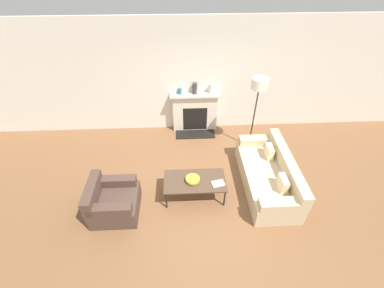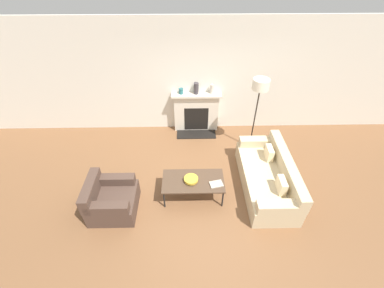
{
  "view_description": "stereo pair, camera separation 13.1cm",
  "coord_description": "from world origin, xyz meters",
  "px_view_note": "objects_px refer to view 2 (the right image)",
  "views": [
    {
      "loc": [
        -0.45,
        -3.42,
        4.22
      ],
      "look_at": [
        -0.23,
        1.17,
        0.45
      ],
      "focal_mm": 24.0,
      "sensor_mm": 36.0,
      "label": 1
    },
    {
      "loc": [
        -0.32,
        -3.43,
        4.22
      ],
      "look_at": [
        -0.23,
        1.17,
        0.45
      ],
      "focal_mm": 24.0,
      "sensor_mm": 36.0,
      "label": 2
    }
  ],
  "objects_px": {
    "coffee_table": "(193,182)",
    "floor_lamp": "(260,92)",
    "bowl": "(191,179)",
    "armchair_near": "(111,200)",
    "mantel_vase_center_right": "(212,89)",
    "fireplace": "(196,113)",
    "mantel_vase_left": "(181,91)",
    "mantel_vase_center_left": "(196,88)",
    "couch": "(268,177)",
    "book": "(216,184)"
  },
  "relations": [
    {
      "from": "mantel_vase_left",
      "to": "mantel_vase_center_right",
      "type": "distance_m",
      "value": 0.78
    },
    {
      "from": "book",
      "to": "mantel_vase_center_right",
      "type": "xyz_separation_m",
      "value": [
        0.08,
        2.49,
        0.75
      ]
    },
    {
      "from": "fireplace",
      "to": "mantel_vase_center_left",
      "type": "height_order",
      "value": "mantel_vase_center_left"
    },
    {
      "from": "fireplace",
      "to": "coffee_table",
      "type": "distance_m",
      "value": 2.37
    },
    {
      "from": "floor_lamp",
      "to": "mantel_vase_left",
      "type": "relative_size",
      "value": 12.88
    },
    {
      "from": "floor_lamp",
      "to": "book",
      "type": "bearing_deg",
      "value": -121.84
    },
    {
      "from": "mantel_vase_left",
      "to": "armchair_near",
      "type": "bearing_deg",
      "value": -116.43
    },
    {
      "from": "mantel_vase_center_left",
      "to": "couch",
      "type": "bearing_deg",
      "value": -56.07
    },
    {
      "from": "bowl",
      "to": "mantel_vase_center_left",
      "type": "distance_m",
      "value": 2.5
    },
    {
      "from": "bowl",
      "to": "floor_lamp",
      "type": "bearing_deg",
      "value": 45.71
    },
    {
      "from": "mantel_vase_center_left",
      "to": "coffee_table",
      "type": "bearing_deg",
      "value": -93.1
    },
    {
      "from": "coffee_table",
      "to": "armchair_near",
      "type": "bearing_deg",
      "value": -168.87
    },
    {
      "from": "floor_lamp",
      "to": "mantel_vase_center_left",
      "type": "xyz_separation_m",
      "value": [
        -1.35,
        0.83,
        -0.33
      ]
    },
    {
      "from": "couch",
      "to": "floor_lamp",
      "type": "bearing_deg",
      "value": -175.72
    },
    {
      "from": "fireplace",
      "to": "mantel_vase_center_right",
      "type": "height_order",
      "value": "mantel_vase_center_right"
    },
    {
      "from": "armchair_near",
      "to": "mantel_vase_center_right",
      "type": "distance_m",
      "value": 3.54
    },
    {
      "from": "mantel_vase_center_right",
      "to": "coffee_table",
      "type": "bearing_deg",
      "value": -102.46
    },
    {
      "from": "coffee_table",
      "to": "bowl",
      "type": "height_order",
      "value": "bowl"
    },
    {
      "from": "floor_lamp",
      "to": "mantel_vase_center_left",
      "type": "bearing_deg",
      "value": 148.58
    },
    {
      "from": "couch",
      "to": "mantel_vase_center_left",
      "type": "height_order",
      "value": "mantel_vase_center_left"
    },
    {
      "from": "coffee_table",
      "to": "book",
      "type": "distance_m",
      "value": 0.46
    },
    {
      "from": "floor_lamp",
      "to": "bowl",
      "type": "bearing_deg",
      "value": -134.29
    },
    {
      "from": "armchair_near",
      "to": "floor_lamp",
      "type": "relative_size",
      "value": 0.47
    },
    {
      "from": "armchair_near",
      "to": "mantel_vase_center_left",
      "type": "height_order",
      "value": "mantel_vase_center_left"
    },
    {
      "from": "coffee_table",
      "to": "mantel_vase_center_left",
      "type": "bearing_deg",
      "value": 86.9
    },
    {
      "from": "armchair_near",
      "to": "mantel_vase_center_right",
      "type": "height_order",
      "value": "mantel_vase_center_right"
    },
    {
      "from": "book",
      "to": "mantel_vase_center_right",
      "type": "relative_size",
      "value": 1.15
    },
    {
      "from": "mantel_vase_left",
      "to": "mantel_vase_center_left",
      "type": "height_order",
      "value": "mantel_vase_center_left"
    },
    {
      "from": "mantel_vase_center_right",
      "to": "couch",
      "type": "bearing_deg",
      "value": -63.95
    },
    {
      "from": "fireplace",
      "to": "mantel_vase_left",
      "type": "relative_size",
      "value": 8.9
    },
    {
      "from": "coffee_table",
      "to": "mantel_vase_center_left",
      "type": "distance_m",
      "value": 2.51
    },
    {
      "from": "fireplace",
      "to": "armchair_near",
      "type": "height_order",
      "value": "fireplace"
    },
    {
      "from": "bowl",
      "to": "mantel_vase_left",
      "type": "bearing_deg",
      "value": 95.01
    },
    {
      "from": "fireplace",
      "to": "coffee_table",
      "type": "xyz_separation_m",
      "value": [
        -0.14,
        -2.36,
        -0.11
      ]
    },
    {
      "from": "floor_lamp",
      "to": "mantel_vase_center_right",
      "type": "height_order",
      "value": "floor_lamp"
    },
    {
      "from": "book",
      "to": "fireplace",
      "type": "bearing_deg",
      "value": 84.04
    },
    {
      "from": "mantel_vase_left",
      "to": "bowl",
      "type": "bearing_deg",
      "value": -84.99
    },
    {
      "from": "coffee_table",
      "to": "floor_lamp",
      "type": "distance_m",
      "value": 2.43
    },
    {
      "from": "coffee_table",
      "to": "mantel_vase_center_right",
      "type": "bearing_deg",
      "value": 77.54
    },
    {
      "from": "bowl",
      "to": "book",
      "type": "bearing_deg",
      "value": -11.99
    },
    {
      "from": "fireplace",
      "to": "book",
      "type": "bearing_deg",
      "value": -82.86
    },
    {
      "from": "coffee_table",
      "to": "floor_lamp",
      "type": "relative_size",
      "value": 0.66
    },
    {
      "from": "armchair_near",
      "to": "bowl",
      "type": "xyz_separation_m",
      "value": [
        1.55,
        0.3,
        0.22
      ]
    },
    {
      "from": "fireplace",
      "to": "mantel_vase_center_right",
      "type": "relative_size",
      "value": 5.25
    },
    {
      "from": "armchair_near",
      "to": "mantel_vase_center_right",
      "type": "xyz_separation_m",
      "value": [
        2.11,
        2.69,
        0.93
      ]
    },
    {
      "from": "armchair_near",
      "to": "bowl",
      "type": "bearing_deg",
      "value": -78.94
    },
    {
      "from": "mantel_vase_center_left",
      "to": "armchair_near",
      "type": "bearing_deg",
      "value": -122.56
    },
    {
      "from": "bowl",
      "to": "mantel_vase_left",
      "type": "xyz_separation_m",
      "value": [
        -0.21,
        2.39,
        0.66
      ]
    },
    {
      "from": "armchair_near",
      "to": "mantel_vase_left",
      "type": "height_order",
      "value": "mantel_vase_left"
    },
    {
      "from": "fireplace",
      "to": "coffee_table",
      "type": "height_order",
      "value": "fireplace"
    }
  ]
}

